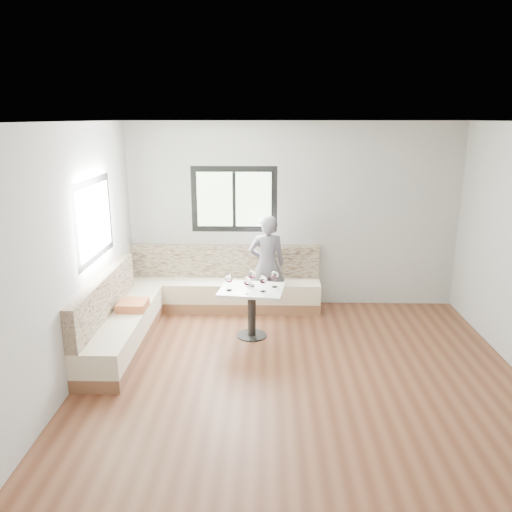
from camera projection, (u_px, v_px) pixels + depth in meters
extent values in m
cube|color=brown|center=(302.00, 382.00, 5.54)|extent=(5.00, 5.00, 0.01)
cube|color=white|center=(309.00, 122.00, 4.79)|extent=(5.00, 5.00, 0.01)
cube|color=#B7B7B2|center=(293.00, 216.00, 7.57)|extent=(5.00, 0.01, 2.80)
cube|color=#B7B7B2|center=(338.00, 387.00, 2.76)|extent=(5.00, 0.01, 2.80)
cube|color=#B7B7B2|center=(67.00, 260.00, 5.22)|extent=(0.01, 5.00, 2.80)
cube|color=black|center=(234.00, 199.00, 7.52)|extent=(1.30, 0.02, 1.00)
cube|color=black|center=(94.00, 220.00, 6.02)|extent=(0.02, 1.30, 1.00)
cube|color=brown|center=(225.00, 303.00, 7.68)|extent=(2.90, 0.55, 0.16)
cube|color=#F0E6C2|center=(224.00, 289.00, 7.62)|extent=(2.90, 0.55, 0.29)
cube|color=beige|center=(225.00, 261.00, 7.72)|extent=(2.90, 0.14, 0.50)
cube|color=brown|center=(124.00, 342.00, 6.36)|extent=(0.55, 2.25, 0.16)
cube|color=#F0E6C2|center=(122.00, 325.00, 6.30)|extent=(0.55, 2.25, 0.29)
cube|color=beige|center=(104.00, 296.00, 6.20)|extent=(0.14, 2.25, 0.50)
cube|color=#C16D39|center=(133.00, 305.00, 6.43)|extent=(0.36, 0.36, 0.11)
cylinder|color=black|center=(252.00, 335.00, 6.72)|extent=(0.40, 0.40, 0.02)
cylinder|color=black|center=(252.00, 314.00, 6.64)|extent=(0.11, 0.11, 0.64)
cube|color=silver|center=(252.00, 290.00, 6.55)|extent=(0.90, 0.74, 0.04)
imported|color=slate|center=(267.00, 265.00, 7.37)|extent=(0.60, 0.45, 1.49)
cylinder|color=white|center=(250.00, 284.00, 6.65)|extent=(0.11, 0.11, 0.04)
sphere|color=black|center=(251.00, 283.00, 6.66)|extent=(0.02, 0.02, 0.02)
sphere|color=black|center=(249.00, 283.00, 6.65)|extent=(0.02, 0.02, 0.02)
sphere|color=black|center=(250.00, 284.00, 6.63)|extent=(0.02, 0.02, 0.02)
cylinder|color=white|center=(229.00, 290.00, 6.47)|extent=(0.07, 0.07, 0.01)
cylinder|color=white|center=(229.00, 286.00, 6.45)|extent=(0.01, 0.01, 0.10)
ellipsoid|color=white|center=(229.00, 278.00, 6.42)|extent=(0.10, 0.10, 0.12)
cylinder|color=#440312|center=(229.00, 281.00, 6.43)|extent=(0.07, 0.07, 0.03)
cylinder|color=white|center=(247.00, 293.00, 6.35)|extent=(0.07, 0.07, 0.01)
cylinder|color=white|center=(247.00, 289.00, 6.34)|extent=(0.01, 0.01, 0.10)
ellipsoid|color=white|center=(247.00, 281.00, 6.31)|extent=(0.10, 0.10, 0.12)
cylinder|color=#440312|center=(247.00, 283.00, 6.32)|extent=(0.07, 0.07, 0.03)
cylinder|color=white|center=(263.00, 291.00, 6.43)|extent=(0.07, 0.07, 0.01)
cylinder|color=white|center=(263.00, 287.00, 6.41)|extent=(0.01, 0.01, 0.10)
ellipsoid|color=white|center=(263.00, 279.00, 6.38)|extent=(0.10, 0.10, 0.12)
cylinder|color=#440312|center=(263.00, 282.00, 6.39)|extent=(0.07, 0.07, 0.03)
cylinder|color=white|center=(252.00, 286.00, 6.63)|extent=(0.07, 0.07, 0.01)
cylinder|color=white|center=(252.00, 282.00, 6.62)|extent=(0.01, 0.01, 0.10)
ellipsoid|color=white|center=(252.00, 274.00, 6.59)|extent=(0.10, 0.10, 0.12)
cylinder|color=#440312|center=(252.00, 276.00, 6.60)|extent=(0.07, 0.07, 0.03)
cylinder|color=white|center=(275.00, 287.00, 6.60)|extent=(0.07, 0.07, 0.01)
cylinder|color=white|center=(275.00, 283.00, 6.58)|extent=(0.01, 0.01, 0.10)
ellipsoid|color=white|center=(275.00, 275.00, 6.55)|extent=(0.10, 0.10, 0.12)
cylinder|color=#440312|center=(275.00, 277.00, 6.56)|extent=(0.07, 0.07, 0.03)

